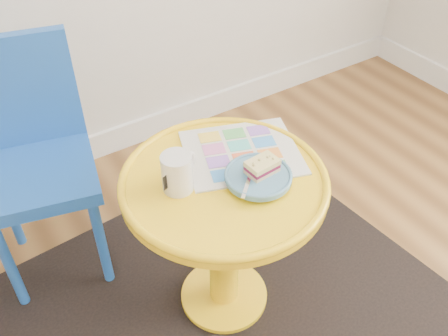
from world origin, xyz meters
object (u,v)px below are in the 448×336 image
side_table (224,218)px  newspaper (242,152)px  mug (178,171)px  plate (258,177)px  chair (32,150)px

side_table → newspaper: (0.10, 0.07, 0.15)m
mug → newspaper: bearing=-14.4°
newspaper → plate: plate is taller
chair → newspaper: bearing=-28.9°
newspaper → plate: size_ratio=1.79×
chair → mug: (0.27, -0.47, 0.13)m
side_table → newspaper: bearing=32.7°
newspaper → mug: 0.23m
side_table → plate: size_ratio=3.15×
side_table → mug: (-0.12, 0.04, 0.21)m
mug → plate: 0.21m
mug → plate: size_ratio=0.63×
side_table → mug: size_ratio=4.98×
newspaper → plate: (-0.03, -0.12, 0.02)m
chair → plate: bearing=-38.0°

